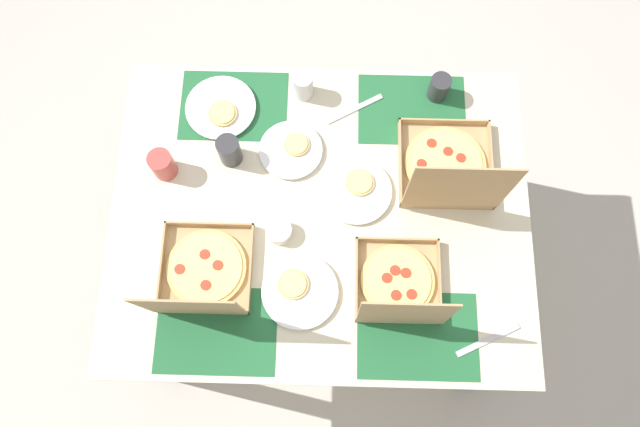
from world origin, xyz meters
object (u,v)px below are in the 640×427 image
object	(u,v)px
cup_red	(229,151)
cup_clear_left	(439,88)
plate_far_left	(291,150)
plate_middle	(357,190)
cup_clear_right	(303,86)
cup_spare	(163,165)
pizza_box_center	(448,169)
pizza_box_corner_left	(203,276)
plate_near_left	(221,109)
plate_near_right	(299,291)
condiment_bowl	(279,231)
pizza_box_edge_far	(399,287)

from	to	relation	value
cup_red	cup_clear_left	world-z (taller)	cup_red
plate_far_left	plate_middle	bearing A→B (deg)	147.64
cup_clear_right	cup_spare	world-z (taller)	same
plate_middle	pizza_box_center	bearing A→B (deg)	-167.50
pizza_box_corner_left	plate_near_left	distance (m)	0.58
plate_near_left	plate_middle	distance (m)	0.54
plate_near_right	cup_red	size ratio (longest dim) A/B	2.14
plate_far_left	plate_near_right	world-z (taller)	same
cup_spare	condiment_bowl	bearing A→B (deg)	151.75
plate_near_right	plate_near_left	bearing A→B (deg)	-65.00
cup_clear_right	plate_far_left	bearing A→B (deg)	81.29
plate_near_right	condiment_bowl	world-z (taller)	condiment_bowl
pizza_box_corner_left	plate_far_left	world-z (taller)	pizza_box_corner_left
pizza_box_center	cup_spare	xyz separation A→B (m)	(0.90, 0.01, -0.00)
pizza_box_center	condiment_bowl	distance (m)	0.57
cup_clear_right	cup_red	size ratio (longest dim) A/B	0.92
cup_spare	cup_clear_right	bearing A→B (deg)	-146.07
cup_red	condiment_bowl	world-z (taller)	cup_red
plate_near_left	pizza_box_edge_far	bearing A→B (deg)	134.25
cup_clear_right	cup_red	distance (m)	0.33
plate_middle	cup_clear_left	xyz separation A→B (m)	(-0.27, -0.36, 0.04)
pizza_box_corner_left	pizza_box_center	xyz separation A→B (m)	(-0.74, -0.36, 0.00)
plate_middle	condiment_bowl	xyz separation A→B (m)	(0.24, 0.15, 0.01)
pizza_box_center	condiment_bowl	size ratio (longest dim) A/B	4.17
plate_middle	cup_spare	size ratio (longest dim) A/B	2.27
plate_near_right	pizza_box_center	bearing A→B (deg)	-139.48
pizza_box_edge_far	pizza_box_center	world-z (taller)	pizza_box_center
pizza_box_edge_far	condiment_bowl	size ratio (longest dim) A/B	3.63
plate_near_left	plate_middle	world-z (taller)	same
pizza_box_edge_far	cup_clear_left	xyz separation A→B (m)	(-0.14, -0.67, 0.00)
plate_near_left	cup_spare	distance (m)	0.28
plate_near_left	cup_clear_left	distance (m)	0.73
cup_clear_right	pizza_box_corner_left	bearing A→B (deg)	66.85
cup_spare	plate_near_left	bearing A→B (deg)	-125.88
condiment_bowl	plate_near_left	bearing A→B (deg)	-63.21
pizza_box_corner_left	cup_red	bearing A→B (deg)	-96.96
plate_middle	cup_clear_right	bearing A→B (deg)	-62.62
cup_clear_left	plate_middle	bearing A→B (deg)	52.89
cup_spare	cup_clear_left	xyz separation A→B (m)	(-0.89, -0.30, -0.00)
condiment_bowl	cup_clear_left	bearing A→B (deg)	-135.48
plate_middle	cup_spare	world-z (taller)	cup_spare
pizza_box_corner_left	cup_spare	world-z (taller)	pizza_box_corner_left
plate_near_left	plate_middle	bearing A→B (deg)	148.43
plate_middle	plate_near_right	bearing A→B (deg)	62.30
pizza_box_edge_far	cup_spare	distance (m)	0.83
pizza_box_edge_far	plate_near_right	world-z (taller)	pizza_box_edge_far
pizza_box_corner_left	cup_clear_left	distance (m)	0.98
pizza_box_center	plate_near_left	xyz separation A→B (m)	(0.74, -0.22, -0.04)
cup_clear_left	pizza_box_corner_left	bearing A→B (deg)	41.93
cup_clear_left	condiment_bowl	xyz separation A→B (m)	(0.51, 0.50, -0.03)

